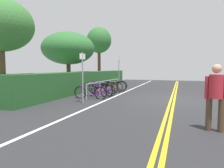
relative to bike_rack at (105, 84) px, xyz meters
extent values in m
cube|color=#2B2B2D|center=(-0.76, -3.88, -0.61)|extent=(30.56, 13.01, 0.05)
cube|color=gold|center=(-0.76, -3.96, -0.59)|extent=(27.51, 0.10, 0.00)
cube|color=gold|center=(-0.76, -3.80, -0.59)|extent=(27.51, 0.10, 0.00)
cube|color=white|center=(-0.76, -0.90, -0.59)|extent=(27.51, 0.12, 0.00)
cylinder|color=#9EA0A5|center=(-2.48, 0.00, -0.21)|extent=(0.05, 0.05, 0.76)
cylinder|color=#9EA0A5|center=(-0.83, 0.00, -0.21)|extent=(0.05, 0.05, 0.76)
cylinder|color=#9EA0A5|center=(0.83, 0.00, -0.21)|extent=(0.05, 0.05, 0.76)
cylinder|color=#9EA0A5|center=(2.48, 0.00, -0.21)|extent=(0.05, 0.05, 0.76)
cylinder|color=#9EA0A5|center=(0.00, 0.00, 0.17)|extent=(4.97, 0.04, 0.04)
torus|color=black|center=(-2.07, 0.54, -0.29)|extent=(0.10, 0.66, 0.66)
torus|color=black|center=(-2.00, -0.54, -0.29)|extent=(0.10, 0.66, 0.66)
cylinder|color=purple|center=(-2.04, 0.14, -0.21)|extent=(0.07, 0.62, 0.45)
cylinder|color=purple|center=(-2.04, 0.07, -0.02)|extent=(0.08, 0.74, 0.07)
cylinder|color=purple|center=(-2.02, -0.23, -0.23)|extent=(0.05, 0.18, 0.40)
cylinder|color=purple|center=(-2.01, -0.35, -0.36)|extent=(0.06, 0.39, 0.17)
cylinder|color=purple|center=(-2.01, -0.42, -0.16)|extent=(0.05, 0.27, 0.28)
cylinder|color=purple|center=(-2.06, 0.49, -0.15)|extent=(0.04, 0.14, 0.30)
cube|color=black|center=(-2.01, -0.30, 0.00)|extent=(0.09, 0.20, 0.05)
cylinder|color=purple|center=(-2.06, 0.44, 0.05)|extent=(0.46, 0.06, 0.03)
torus|color=black|center=(-1.21, 0.48, -0.24)|extent=(0.13, 0.75, 0.75)
torus|color=black|center=(-1.31, -0.58, -0.24)|extent=(0.13, 0.75, 0.75)
cylinder|color=purple|center=(-1.25, 0.09, -0.16)|extent=(0.10, 0.61, 0.51)
cylinder|color=purple|center=(-1.25, 0.02, 0.07)|extent=(0.11, 0.73, 0.07)
cylinder|color=purple|center=(-1.28, -0.28, -0.17)|extent=(0.05, 0.18, 0.46)
cylinder|color=purple|center=(-1.29, -0.39, -0.32)|extent=(0.07, 0.39, 0.19)
cylinder|color=purple|center=(-1.30, -0.46, -0.10)|extent=(0.06, 0.27, 0.32)
cylinder|color=purple|center=(-1.21, 0.43, -0.08)|extent=(0.05, 0.14, 0.34)
cube|color=black|center=(-1.29, -0.35, 0.08)|extent=(0.10, 0.21, 0.05)
cylinder|color=purple|center=(-1.22, 0.38, 0.14)|extent=(0.46, 0.07, 0.03)
torus|color=black|center=(-0.58, 0.34, -0.28)|extent=(0.20, 0.66, 0.67)
torus|color=black|center=(-0.80, -0.60, -0.28)|extent=(0.20, 0.66, 0.67)
cylinder|color=purple|center=(-0.66, -0.01, -0.21)|extent=(0.16, 0.55, 0.46)
cylinder|color=purple|center=(-0.68, -0.07, -0.01)|extent=(0.18, 0.65, 0.07)
cylinder|color=purple|center=(-0.74, -0.33, -0.22)|extent=(0.07, 0.16, 0.41)
cylinder|color=purple|center=(-0.76, -0.44, -0.35)|extent=(0.11, 0.35, 0.17)
cylinder|color=purple|center=(-0.77, -0.50, -0.15)|extent=(0.09, 0.24, 0.28)
cylinder|color=purple|center=(-0.59, 0.29, -0.14)|extent=(0.06, 0.14, 0.30)
cube|color=black|center=(-0.75, -0.39, 0.01)|extent=(0.12, 0.21, 0.05)
cylinder|color=purple|center=(-0.60, 0.24, 0.06)|extent=(0.45, 0.13, 0.03)
torus|color=black|center=(-0.08, 0.65, -0.25)|extent=(0.21, 0.74, 0.74)
torus|color=black|center=(0.13, -0.38, -0.25)|extent=(0.21, 0.74, 0.74)
cylinder|color=#1947B7|center=(0.00, 0.26, -0.16)|extent=(0.16, 0.60, 0.51)
cylinder|color=#1947B7|center=(0.01, 0.19, 0.06)|extent=(0.18, 0.71, 0.07)
cylinder|color=#1947B7|center=(0.07, -0.09, -0.18)|extent=(0.07, 0.18, 0.46)
cylinder|color=#1947B7|center=(0.10, -0.20, -0.32)|extent=(0.11, 0.38, 0.19)
cylinder|color=#1947B7|center=(0.11, -0.27, -0.10)|extent=(0.09, 0.26, 0.31)
cylinder|color=#1947B7|center=(-0.07, 0.60, -0.08)|extent=(0.06, 0.14, 0.34)
cube|color=black|center=(0.09, -0.16, 0.07)|extent=(0.12, 0.21, 0.05)
cylinder|color=#1947B7|center=(-0.06, 0.54, 0.13)|extent=(0.46, 0.12, 0.03)
torus|color=black|center=(0.53, 0.52, -0.27)|extent=(0.28, 0.67, 0.69)
torus|color=black|center=(0.87, -0.49, -0.27)|extent=(0.28, 0.67, 0.69)
cylinder|color=red|center=(0.66, 0.14, -0.20)|extent=(0.23, 0.59, 0.47)
cylinder|color=red|center=(0.68, 0.08, 0.01)|extent=(0.27, 0.70, 0.07)
cylinder|color=red|center=(0.78, -0.20, -0.21)|extent=(0.09, 0.18, 0.42)
cylinder|color=red|center=(0.81, -0.31, -0.35)|extent=(0.16, 0.38, 0.18)
cylinder|color=red|center=(0.84, -0.38, -0.14)|extent=(0.12, 0.26, 0.29)
cylinder|color=red|center=(0.54, 0.47, -0.12)|extent=(0.08, 0.14, 0.31)
cube|color=black|center=(0.80, -0.26, 0.02)|extent=(0.14, 0.22, 0.05)
cylinder|color=red|center=(0.56, 0.42, 0.07)|extent=(0.44, 0.18, 0.03)
torus|color=black|center=(1.40, 0.38, -0.27)|extent=(0.09, 0.70, 0.70)
torus|color=black|center=(1.35, -0.59, -0.27)|extent=(0.09, 0.70, 0.70)
cylinder|color=#198C38|center=(1.38, 0.02, -0.19)|extent=(0.07, 0.56, 0.48)
cylinder|color=#198C38|center=(1.38, -0.05, 0.02)|extent=(0.07, 0.66, 0.07)
cylinder|color=#198C38|center=(1.37, -0.31, -0.20)|extent=(0.04, 0.16, 0.43)
cylinder|color=#198C38|center=(1.36, -0.42, -0.34)|extent=(0.05, 0.36, 0.18)
cylinder|color=#198C38|center=(1.36, -0.48, -0.13)|extent=(0.05, 0.24, 0.30)
cylinder|color=#198C38|center=(1.40, 0.33, -0.12)|extent=(0.04, 0.13, 0.32)
cube|color=black|center=(1.36, -0.38, 0.04)|extent=(0.09, 0.20, 0.05)
cylinder|color=#198C38|center=(1.40, 0.28, 0.09)|extent=(0.46, 0.05, 0.03)
torus|color=black|center=(1.82, 0.46, -0.28)|extent=(0.28, 0.66, 0.68)
torus|color=black|center=(2.14, -0.45, -0.28)|extent=(0.28, 0.66, 0.68)
cylinder|color=purple|center=(1.94, 0.12, -0.20)|extent=(0.22, 0.53, 0.47)
cylinder|color=purple|center=(1.96, 0.06, 0.01)|extent=(0.26, 0.63, 0.07)
cylinder|color=purple|center=(2.05, -0.19, -0.21)|extent=(0.09, 0.16, 0.42)
cylinder|color=purple|center=(2.09, -0.29, -0.35)|extent=(0.15, 0.34, 0.17)
cylinder|color=purple|center=(2.11, -0.35, -0.14)|extent=(0.12, 0.24, 0.29)
cylinder|color=purple|center=(1.83, 0.42, -0.13)|extent=(0.08, 0.14, 0.31)
cube|color=black|center=(2.07, -0.25, 0.02)|extent=(0.14, 0.22, 0.05)
cylinder|color=purple|center=(1.85, 0.37, 0.07)|extent=(0.44, 0.18, 0.03)
cylinder|color=#4C3826|center=(-5.67, -5.15, -0.19)|extent=(0.14, 0.14, 0.81)
cylinder|color=#4C3826|center=(-5.63, -4.89, -0.19)|extent=(0.14, 0.14, 0.81)
cylinder|color=#B22633|center=(-5.65, -5.02, 0.50)|extent=(0.32, 0.32, 0.57)
sphere|color=tan|center=(-5.65, -5.02, 0.93)|extent=(0.22, 0.22, 0.22)
cylinder|color=#B22633|center=(-5.62, -4.82, 0.47)|extent=(0.09, 0.09, 0.55)
cylinder|color=gray|center=(-3.28, -0.23, 0.51)|extent=(0.06, 0.06, 2.20)
cube|color=white|center=(-3.28, -0.23, 1.43)|extent=(0.36, 0.09, 0.24)
cylinder|color=gray|center=(3.37, 0.18, 0.61)|extent=(0.06, 0.06, 2.39)
cube|color=white|center=(3.37, 0.18, 1.62)|extent=(0.36, 0.08, 0.24)
cube|color=#235626|center=(1.50, 2.06, 0.05)|extent=(13.97, 1.35, 1.28)
cylinder|color=brown|center=(-4.56, 2.92, 0.57)|extent=(0.35, 0.35, 2.32)
cylinder|color=#473323|center=(0.92, 3.03, 0.35)|extent=(0.28, 0.28, 1.88)
ellipsoid|color=#2D6B30|center=(0.92, 3.03, 2.27)|extent=(3.54, 3.54, 2.18)
cylinder|color=#473323|center=(6.49, 3.11, 0.94)|extent=(0.29, 0.29, 3.05)
ellipsoid|color=#2D6B30|center=(6.49, 3.11, 3.54)|extent=(2.32, 2.32, 2.40)
camera|label=1|loc=(-10.89, -4.21, 0.94)|focal=31.70mm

